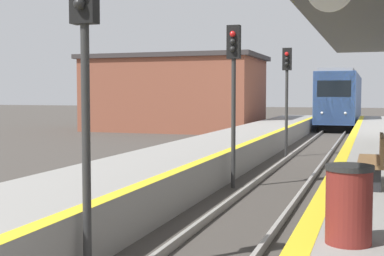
# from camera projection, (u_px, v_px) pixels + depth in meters

# --- Properties ---
(train) EXTENTS (2.65, 17.56, 4.28)m
(train) POSITION_uv_depth(u_px,v_px,m) (341.00, 99.00, 42.42)
(train) COLOR black
(train) RESTS_ON ground
(signal_near) EXTENTS (0.36, 0.31, 4.44)m
(signal_near) POSITION_uv_depth(u_px,v_px,m) (85.00, 56.00, 7.27)
(signal_near) COLOR #2D2D2D
(signal_near) RESTS_ON ground
(signal_mid) EXTENTS (0.36, 0.31, 4.44)m
(signal_mid) POSITION_uv_depth(u_px,v_px,m) (234.00, 75.00, 14.51)
(signal_mid) COLOR #2D2D2D
(signal_mid) RESTS_ON ground
(signal_far) EXTENTS (0.36, 0.31, 4.44)m
(signal_far) POSITION_uv_depth(u_px,v_px,m) (287.00, 81.00, 21.70)
(signal_far) COLOR #2D2D2D
(signal_far) RESTS_ON ground
(trash_bin) EXTENTS (0.54, 0.54, 0.89)m
(trash_bin) POSITION_uv_depth(u_px,v_px,m) (349.00, 204.00, 5.97)
(trash_bin) COLOR maroon
(trash_bin) RESTS_ON platform_right
(bench) EXTENTS (0.44, 1.73, 0.92)m
(bench) POSITION_uv_depth(u_px,v_px,m) (374.00, 159.00, 9.78)
(bench) COLOR brown
(bench) RESTS_ON platform_right
(station_building) EXTENTS (12.17, 7.35, 5.23)m
(station_building) POSITION_uv_depth(u_px,v_px,m) (175.00, 93.00, 37.61)
(station_building) COLOR brown
(station_building) RESTS_ON ground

